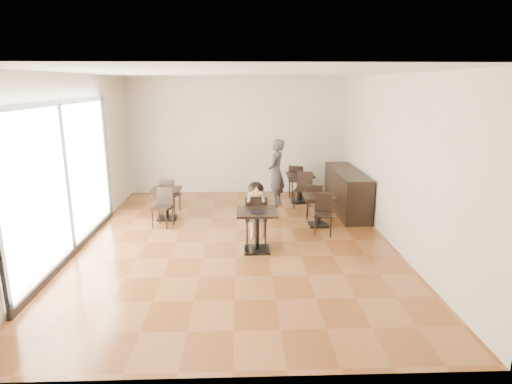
{
  "coord_description": "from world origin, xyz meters",
  "views": [
    {
      "loc": [
        0.11,
        -7.91,
        3.01
      ],
      "look_at": [
        0.39,
        0.02,
        1.0
      ],
      "focal_mm": 30.0,
      "sensor_mm": 36.0,
      "label": 1
    }
  ],
  "objects_px": {
    "child": "(256,212)",
    "chair_mid_a": "(314,201)",
    "cafe_table_left": "(167,204)",
    "chair_mid_b": "(323,215)",
    "chair_back_b": "(303,190)",
    "adult_patron": "(276,173)",
    "cafe_table_back": "(300,188)",
    "chair_back_a": "(297,181)",
    "cafe_table_mid": "(319,211)",
    "chair_left_a": "(170,195)",
    "child_table": "(257,231)",
    "chair_left_b": "(162,208)",
    "child_chair": "(256,218)"
  },
  "relations": [
    {
      "from": "adult_patron",
      "to": "chair_mid_b",
      "type": "xyz_separation_m",
      "value": [
        0.8,
        -2.2,
        -0.44
      ]
    },
    {
      "from": "cafe_table_left",
      "to": "chair_mid_b",
      "type": "bearing_deg",
      "value": -18.74
    },
    {
      "from": "child",
      "to": "cafe_table_left",
      "type": "distance_m",
      "value": 2.48
    },
    {
      "from": "chair_mid_b",
      "to": "chair_back_a",
      "type": "xyz_separation_m",
      "value": [
        -0.15,
        3.05,
        0.04
      ]
    },
    {
      "from": "child_table",
      "to": "chair_back_a",
      "type": "distance_m",
      "value": 4.11
    },
    {
      "from": "adult_patron",
      "to": "cafe_table_back",
      "type": "xyz_separation_m",
      "value": [
        0.65,
        0.3,
        -0.48
      ]
    },
    {
      "from": "chair_back_b",
      "to": "chair_left_a",
      "type": "bearing_deg",
      "value": -154.89
    },
    {
      "from": "child_chair",
      "to": "chair_mid_a",
      "type": "distance_m",
      "value": 1.99
    },
    {
      "from": "cafe_table_back",
      "to": "child_table",
      "type": "bearing_deg",
      "value": -110.34
    },
    {
      "from": "chair_left_a",
      "to": "chair_back_b",
      "type": "distance_m",
      "value": 3.24
    },
    {
      "from": "chair_mid_a",
      "to": "chair_left_b",
      "type": "distance_m",
      "value": 3.42
    },
    {
      "from": "child",
      "to": "chair_mid_b",
      "type": "distance_m",
      "value": 1.44
    },
    {
      "from": "chair_mid_a",
      "to": "chair_back_b",
      "type": "height_order",
      "value": "chair_back_b"
    },
    {
      "from": "child_table",
      "to": "chair_back_a",
      "type": "xyz_separation_m",
      "value": [
        1.25,
        3.92,
        0.06
      ]
    },
    {
      "from": "chair_mid_b",
      "to": "chair_left_a",
      "type": "relative_size",
      "value": 0.97
    },
    {
      "from": "chair_left_b",
      "to": "cafe_table_left",
      "type": "bearing_deg",
      "value": 106.16
    },
    {
      "from": "child_table",
      "to": "chair_left_a",
      "type": "height_order",
      "value": "chair_left_a"
    },
    {
      "from": "chair_mid_b",
      "to": "chair_back_b",
      "type": "distance_m",
      "value": 1.95
    },
    {
      "from": "cafe_table_mid",
      "to": "child_chair",
      "type": "bearing_deg",
      "value": -148.11
    },
    {
      "from": "cafe_table_back",
      "to": "chair_back_b",
      "type": "distance_m",
      "value": 0.56
    },
    {
      "from": "chair_back_a",
      "to": "chair_back_b",
      "type": "distance_m",
      "value": 1.1
    },
    {
      "from": "child_table",
      "to": "chair_left_b",
      "type": "height_order",
      "value": "chair_left_b"
    },
    {
      "from": "cafe_table_back",
      "to": "chair_mid_b",
      "type": "relative_size",
      "value": 0.9
    },
    {
      "from": "cafe_table_mid",
      "to": "chair_back_a",
      "type": "distance_m",
      "value": 2.51
    },
    {
      "from": "cafe_table_back",
      "to": "chair_left_b",
      "type": "relative_size",
      "value": 0.88
    },
    {
      "from": "cafe_table_back",
      "to": "cafe_table_left",
      "type": "bearing_deg",
      "value": -157.32
    },
    {
      "from": "chair_left_a",
      "to": "adult_patron",
      "type": "bearing_deg",
      "value": -152.86
    },
    {
      "from": "cafe_table_mid",
      "to": "chair_back_a",
      "type": "bearing_deg",
      "value": 93.37
    },
    {
      "from": "chair_left_a",
      "to": "chair_left_b",
      "type": "xyz_separation_m",
      "value": [
        0.0,
        -1.1,
        0.0
      ]
    },
    {
      "from": "chair_mid_b",
      "to": "chair_left_a",
      "type": "height_order",
      "value": "chair_left_a"
    },
    {
      "from": "child",
      "to": "adult_patron",
      "type": "xyz_separation_m",
      "value": [
        0.6,
        2.52,
        0.26
      ]
    },
    {
      "from": "chair_mid_b",
      "to": "chair_left_a",
      "type": "xyz_separation_m",
      "value": [
        -3.38,
        1.7,
        0.01
      ]
    },
    {
      "from": "cafe_table_back",
      "to": "chair_back_a",
      "type": "xyz_separation_m",
      "value": [
        0.0,
        0.55,
        0.07
      ]
    },
    {
      "from": "child",
      "to": "chair_mid_a",
      "type": "relative_size",
      "value": 1.44
    },
    {
      "from": "child",
      "to": "cafe_table_left",
      "type": "xyz_separation_m",
      "value": [
        -1.99,
        1.47,
        -0.24
      ]
    },
    {
      "from": "chair_back_b",
      "to": "chair_left_b",
      "type": "bearing_deg",
      "value": -136.66
    },
    {
      "from": "child",
      "to": "chair_back_a",
      "type": "distance_m",
      "value": 3.59
    },
    {
      "from": "child",
      "to": "chair_left_a",
      "type": "distance_m",
      "value": 2.83
    },
    {
      "from": "cafe_table_left",
      "to": "chair_mid_a",
      "type": "distance_m",
      "value": 3.38
    },
    {
      "from": "chair_mid_b",
      "to": "chair_back_b",
      "type": "relative_size",
      "value": 0.92
    },
    {
      "from": "chair_mid_a",
      "to": "chair_left_b",
      "type": "bearing_deg",
      "value": 20.55
    },
    {
      "from": "cafe_table_mid",
      "to": "cafe_table_left",
      "type": "distance_m",
      "value": 3.43
    },
    {
      "from": "child",
      "to": "chair_back_a",
      "type": "relative_size",
      "value": 1.33
    },
    {
      "from": "cafe_table_mid",
      "to": "cafe_table_back",
      "type": "bearing_deg",
      "value": 94.32
    },
    {
      "from": "child",
      "to": "chair_mid_a",
      "type": "xyz_separation_m",
      "value": [
        1.4,
        1.42,
        -0.18
      ]
    },
    {
      "from": "chair_mid_a",
      "to": "chair_left_b",
      "type": "height_order",
      "value": "chair_left_b"
    },
    {
      "from": "child_table",
      "to": "chair_mid_a",
      "type": "relative_size",
      "value": 0.95
    },
    {
      "from": "cafe_table_left",
      "to": "child_chair",
      "type": "bearing_deg",
      "value": -36.42
    },
    {
      "from": "chair_mid_a",
      "to": "chair_back_a",
      "type": "relative_size",
      "value": 0.92
    },
    {
      "from": "chair_mid_a",
      "to": "chair_mid_b",
      "type": "bearing_deg",
      "value": 102.1
    }
  ]
}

